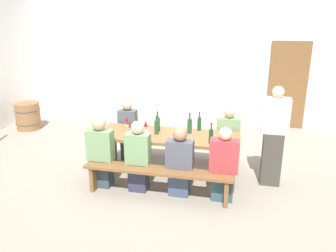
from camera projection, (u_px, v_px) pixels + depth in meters
The scene contains 24 objects.
ground_plane at pixel (168, 176), 5.66m from camera, with size 24.00×24.00×0.00m, color gray.
back_wall at pixel (198, 60), 8.35m from camera, with size 14.00×0.20×3.20m, color white.
wooden_door at pixel (287, 86), 7.92m from camera, with size 0.90×0.06×2.10m, color brown.
tasting_table at pixel (168, 139), 5.45m from camera, with size 2.35×0.82×0.75m.
bench_near at pixel (157, 175), 4.89m from camera, with size 2.25×0.30×0.45m.
bench_far at pixel (176, 142), 6.21m from camera, with size 2.25×0.30×0.45m.
wine_bottle_0 at pixel (190, 126), 5.47m from camera, with size 0.08×0.08×0.35m.
wine_bottle_1 at pixel (199, 123), 5.61m from camera, with size 0.07×0.07×0.33m.
wine_bottle_2 at pixel (156, 127), 5.42m from camera, with size 0.07×0.07×0.32m.
wine_bottle_3 at pixel (158, 123), 5.60m from camera, with size 0.08×0.08×0.34m.
wine_bottle_4 at pixel (211, 136), 5.00m from camera, with size 0.06×0.06×0.33m.
wine_glass_0 at pixel (147, 131), 5.19m from camera, with size 0.08×0.08×0.18m.
wine_glass_1 at pixel (126, 119), 5.86m from camera, with size 0.07×0.07×0.17m.
wine_glass_2 at pixel (130, 125), 5.56m from camera, with size 0.07×0.07×0.16m.
wine_glass_3 at pixel (146, 124), 5.57m from camera, with size 0.07×0.07×0.18m.
wine_glass_4 at pixel (135, 123), 5.69m from camera, with size 0.06×0.06×0.16m.
seated_guest_near_0 at pixel (101, 154), 5.17m from camera, with size 0.41×0.24×1.16m.
seated_guest_near_1 at pixel (138, 158), 5.05m from camera, with size 0.37×0.24×1.13m.
seated_guest_near_2 at pixel (180, 163), 4.92m from camera, with size 0.40×0.24×1.08m.
seated_guest_near_3 at pixel (224, 166), 4.78m from camera, with size 0.42×0.24×1.13m.
seated_guest_far_0 at pixel (128, 131), 6.20m from camera, with size 0.33×0.24×1.16m.
seated_guest_far_1 at pixel (228, 140), 5.82m from camera, with size 0.41×0.24×1.12m.
standing_host at pixel (273, 139), 5.17m from camera, with size 0.41×0.24×1.61m.
wine_barrel at pixel (28, 116), 8.03m from camera, with size 0.61×0.61×0.65m.
Camera 1 is at (1.13, -5.00, 2.55)m, focal length 35.16 mm.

